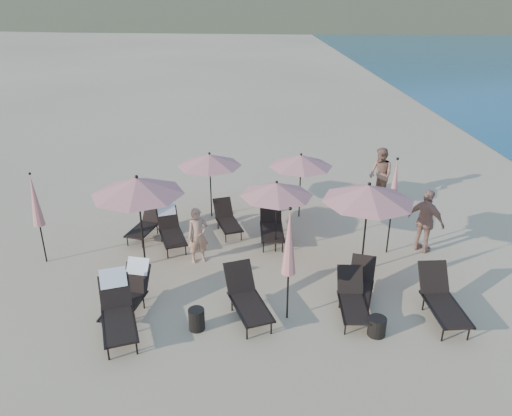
{
  "coord_description": "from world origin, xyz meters",
  "views": [
    {
      "loc": [
        -1.51,
        -9.24,
        6.74
      ],
      "look_at": [
        -1.08,
        3.5,
        1.1
      ],
      "focal_mm": 35.0,
      "sensor_mm": 36.0,
      "label": 1
    }
  ],
  "objects_px": {
    "lounger_3": "(353,298)",
    "beachgoer_a": "(198,236)",
    "umbrella_closed_0": "(289,243)",
    "side_table_0": "(197,319)",
    "lounger_6": "(146,224)",
    "lounger_8": "(227,219)",
    "umbrella_open_3": "(210,160)",
    "lounger_1": "(117,308)",
    "umbrella_open_4": "(301,161)",
    "beachgoer_c": "(426,221)",
    "lounger_0": "(129,292)",
    "beachgoer_b": "(381,174)",
    "lounger_5": "(442,299)",
    "side_table_1": "(377,326)",
    "lounger_7": "(170,228)",
    "umbrella_closed_2": "(35,201)",
    "lounger_9": "(272,225)",
    "umbrella_open_0": "(137,186)",
    "umbrella_open_2": "(369,193)",
    "lounger_2": "(247,297)",
    "lounger_4": "(360,285)",
    "umbrella_open_1": "(277,189)",
    "umbrella_closed_1": "(394,188)"
  },
  "relations": [
    {
      "from": "lounger_2",
      "to": "side_table_0",
      "type": "relative_size",
      "value": 3.74
    },
    {
      "from": "lounger_4",
      "to": "beachgoer_a",
      "type": "relative_size",
      "value": 1.06
    },
    {
      "from": "lounger_3",
      "to": "side_table_1",
      "type": "distance_m",
      "value": 0.85
    },
    {
      "from": "side_table_0",
      "to": "beachgoer_b",
      "type": "height_order",
      "value": "beachgoer_b"
    },
    {
      "from": "side_table_1",
      "to": "beachgoer_b",
      "type": "bearing_deg",
      "value": 75.11
    },
    {
      "from": "lounger_0",
      "to": "lounger_7",
      "type": "distance_m",
      "value": 3.32
    },
    {
      "from": "lounger_0",
      "to": "umbrella_open_3",
      "type": "xyz_separation_m",
      "value": [
        1.59,
        5.08,
        1.41
      ]
    },
    {
      "from": "lounger_5",
      "to": "umbrella_closed_2",
      "type": "bearing_deg",
      "value": 162.42
    },
    {
      "from": "lounger_6",
      "to": "beachgoer_a",
      "type": "distance_m",
      "value": 2.28
    },
    {
      "from": "lounger_8",
      "to": "lounger_6",
      "type": "bearing_deg",
      "value": 169.62
    },
    {
      "from": "umbrella_open_4",
      "to": "umbrella_closed_1",
      "type": "relative_size",
      "value": 0.77
    },
    {
      "from": "lounger_1",
      "to": "lounger_2",
      "type": "bearing_deg",
      "value": -7.56
    },
    {
      "from": "lounger_0",
      "to": "beachgoer_b",
      "type": "bearing_deg",
      "value": 54.66
    },
    {
      "from": "lounger_4",
      "to": "umbrella_closed_2",
      "type": "distance_m",
      "value": 8.36
    },
    {
      "from": "lounger_1",
      "to": "umbrella_open_3",
      "type": "bearing_deg",
      "value": 57.08
    },
    {
      "from": "lounger_5",
      "to": "lounger_7",
      "type": "height_order",
      "value": "lounger_7"
    },
    {
      "from": "beachgoer_a",
      "to": "beachgoer_b",
      "type": "xyz_separation_m",
      "value": [
        5.93,
        4.13,
        0.14
      ]
    },
    {
      "from": "lounger_6",
      "to": "lounger_8",
      "type": "height_order",
      "value": "lounger_6"
    },
    {
      "from": "lounger_1",
      "to": "umbrella_open_4",
      "type": "xyz_separation_m",
      "value": [
        4.51,
        5.64,
        1.34
      ]
    },
    {
      "from": "umbrella_open_3",
      "to": "beachgoer_a",
      "type": "relative_size",
      "value": 1.4
    },
    {
      "from": "lounger_5",
      "to": "beachgoer_a",
      "type": "xyz_separation_m",
      "value": [
        -5.54,
        2.68,
        0.29
      ]
    },
    {
      "from": "umbrella_open_4",
      "to": "beachgoer_a",
      "type": "relative_size",
      "value": 1.39
    },
    {
      "from": "lounger_3",
      "to": "umbrella_closed_0",
      "type": "relative_size",
      "value": 0.59
    },
    {
      "from": "beachgoer_c",
      "to": "lounger_1",
      "type": "bearing_deg",
      "value": 72.53
    },
    {
      "from": "lounger_8",
      "to": "beachgoer_b",
      "type": "relative_size",
      "value": 0.87
    },
    {
      "from": "umbrella_open_1",
      "to": "side_table_0",
      "type": "height_order",
      "value": "umbrella_open_1"
    },
    {
      "from": "lounger_3",
      "to": "lounger_4",
      "type": "relative_size",
      "value": 0.98
    },
    {
      "from": "side_table_0",
      "to": "beachgoer_c",
      "type": "relative_size",
      "value": 0.27
    },
    {
      "from": "beachgoer_a",
      "to": "umbrella_closed_0",
      "type": "bearing_deg",
      "value": -70.33
    },
    {
      "from": "umbrella_open_3",
      "to": "side_table_1",
      "type": "bearing_deg",
      "value": -58.37
    },
    {
      "from": "lounger_3",
      "to": "beachgoer_c",
      "type": "height_order",
      "value": "beachgoer_c"
    },
    {
      "from": "side_table_0",
      "to": "umbrella_closed_0",
      "type": "bearing_deg",
      "value": 9.46
    },
    {
      "from": "side_table_0",
      "to": "beachgoer_a",
      "type": "bearing_deg",
      "value": 93.09
    },
    {
      "from": "lounger_0",
      "to": "umbrella_closed_1",
      "type": "bearing_deg",
      "value": 34.8
    },
    {
      "from": "lounger_9",
      "to": "umbrella_open_2",
      "type": "distance_m",
      "value": 3.36
    },
    {
      "from": "umbrella_closed_2",
      "to": "lounger_9",
      "type": "bearing_deg",
      "value": 10.05
    },
    {
      "from": "umbrella_open_4",
      "to": "umbrella_closed_0",
      "type": "distance_m",
      "value": 5.42
    },
    {
      "from": "lounger_5",
      "to": "umbrella_closed_1",
      "type": "distance_m",
      "value": 3.34
    },
    {
      "from": "umbrella_open_4",
      "to": "beachgoer_b",
      "type": "bearing_deg",
      "value": 25.18
    },
    {
      "from": "lounger_3",
      "to": "beachgoer_a",
      "type": "distance_m",
      "value": 4.4
    },
    {
      "from": "lounger_5",
      "to": "beachgoer_c",
      "type": "height_order",
      "value": "beachgoer_c"
    },
    {
      "from": "umbrella_open_0",
      "to": "umbrella_open_3",
      "type": "height_order",
      "value": "umbrella_open_0"
    },
    {
      "from": "lounger_3",
      "to": "beachgoer_c",
      "type": "distance_m",
      "value": 3.9
    },
    {
      "from": "lounger_7",
      "to": "umbrella_closed_0",
      "type": "xyz_separation_m",
      "value": [
        3.01,
        -3.66,
        1.39
      ]
    },
    {
      "from": "lounger_8",
      "to": "lounger_5",
      "type": "bearing_deg",
      "value": -58.9
    },
    {
      "from": "lounger_2",
      "to": "lounger_4",
      "type": "relative_size",
      "value": 1.13
    },
    {
      "from": "lounger_6",
      "to": "umbrella_closed_1",
      "type": "distance_m",
      "value": 7.1
    },
    {
      "from": "side_table_1",
      "to": "lounger_7",
      "type": "bearing_deg",
      "value": 138.3
    },
    {
      "from": "lounger_2",
      "to": "umbrella_closed_2",
      "type": "distance_m",
      "value": 6.07
    },
    {
      "from": "lounger_3",
      "to": "umbrella_open_3",
      "type": "xyz_separation_m",
      "value": [
        -3.39,
        5.38,
        1.48
      ]
    }
  ]
}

